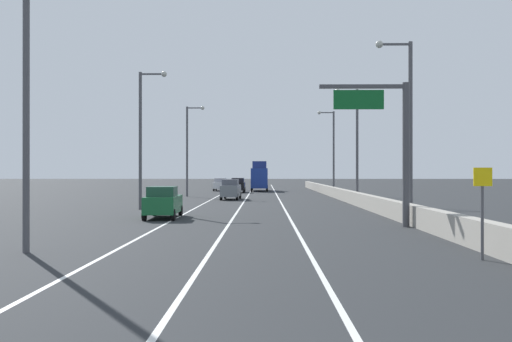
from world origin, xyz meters
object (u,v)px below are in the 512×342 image
object	(u,v)px
overhead_sign_gantry	(392,136)
lamp_post_left_far	(189,145)
car_gray_0	(231,189)
speed_advisory_sign	(482,206)
car_black_3	(238,185)
box_truck	(259,177)
car_green_1	(163,202)
lamp_post_right_second	(406,118)
lamp_post_right_fourth	(332,147)
lamp_post_left_mid	(144,130)
lamp_post_left_near	(33,84)
lamp_post_right_third	(354,138)
car_white_2	(220,185)

from	to	relation	value
overhead_sign_gantry	lamp_post_left_far	world-z (taller)	lamp_post_left_far
car_gray_0	speed_advisory_sign	bearing A→B (deg)	-75.30
speed_advisory_sign	car_black_3	size ratio (longest dim) A/B	0.72
car_gray_0	box_truck	distance (m)	26.20
car_black_3	box_truck	world-z (taller)	box_truck
car_green_1	lamp_post_right_second	bearing A→B (deg)	-7.52
lamp_post_right_fourth	lamp_post_left_far	size ratio (longest dim) A/B	1.00
lamp_post_left_mid	car_gray_0	distance (m)	17.46
lamp_post_right_fourth	box_truck	distance (m)	16.89
speed_advisory_sign	car_gray_0	size ratio (longest dim) A/B	0.64
lamp_post_right_fourth	lamp_post_left_mid	distance (m)	33.17
car_gray_0	box_truck	xyz separation A→B (m)	(2.75, 26.03, 1.01)
car_green_1	lamp_post_left_near	bearing A→B (deg)	-97.57
lamp_post_right_third	car_black_3	distance (m)	29.15
overhead_sign_gantry	lamp_post_right_second	size ratio (longest dim) A/B	0.72
lamp_post_right_second	lamp_post_right_fourth	size ratio (longest dim) A/B	1.00
lamp_post_right_third	car_green_1	world-z (taller)	lamp_post_right_third
lamp_post_left_near	car_gray_0	world-z (taller)	lamp_post_left_near
lamp_post_right_third	car_white_2	xyz separation A→B (m)	(-14.81, 33.01, -5.05)
lamp_post_left_near	car_white_2	bearing A→B (deg)	88.53
speed_advisory_sign	car_gray_0	world-z (taller)	speed_advisory_sign
overhead_sign_gantry	car_black_3	bearing A→B (deg)	101.86
car_gray_0	lamp_post_right_fourth	bearing A→B (deg)	46.18
lamp_post_left_near	overhead_sign_gantry	bearing A→B (deg)	32.68
lamp_post_left_mid	lamp_post_right_fourth	bearing A→B (deg)	58.00
car_green_1	box_truck	xyz separation A→B (m)	(5.55, 49.65, 1.07)
lamp_post_right_second	car_gray_0	xyz separation A→B (m)	(-11.67, 25.53, -4.96)
car_white_2	speed_advisory_sign	bearing A→B (deg)	-78.43
speed_advisory_sign	lamp_post_left_near	size ratio (longest dim) A/B	0.29
lamp_post_right_fourth	car_black_3	xyz separation A→B (m)	(-12.04, 7.20, -5.00)
lamp_post_right_second	lamp_post_left_mid	xyz separation A→B (m)	(-17.36, 9.79, 0.00)
lamp_post_right_third	lamp_post_left_far	size ratio (longest dim) A/B	1.00
lamp_post_left_near	car_black_3	bearing A→B (deg)	85.45
lamp_post_left_far	box_truck	size ratio (longest dim) A/B	1.24
lamp_post_right_third	lamp_post_left_mid	bearing A→B (deg)	-152.20
lamp_post_right_second	lamp_post_right_fourth	distance (m)	37.93
car_gray_0	car_white_2	distance (m)	26.62
lamp_post_right_second	car_gray_0	bearing A→B (deg)	114.56
lamp_post_right_fourth	speed_advisory_sign	bearing A→B (deg)	-91.52
lamp_post_left_mid	lamp_post_left_far	world-z (taller)	same
car_black_3	car_green_1	bearing A→B (deg)	-93.50
overhead_sign_gantry	car_black_3	size ratio (longest dim) A/B	1.81
overhead_sign_gantry	speed_advisory_sign	size ratio (longest dim) A/B	2.50
car_white_2	lamp_post_left_far	bearing A→B (deg)	-96.24
lamp_post_left_near	box_truck	size ratio (longest dim) A/B	1.24
car_white_2	lamp_post_right_third	bearing A→B (deg)	-65.83
lamp_post_left_far	car_black_3	xyz separation A→B (m)	(5.09, 12.58, -5.00)
overhead_sign_gantry	lamp_post_right_fourth	bearing A→B (deg)	87.46
lamp_post_left_mid	box_truck	bearing A→B (deg)	78.57
box_truck	lamp_post_right_second	bearing A→B (deg)	-80.19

